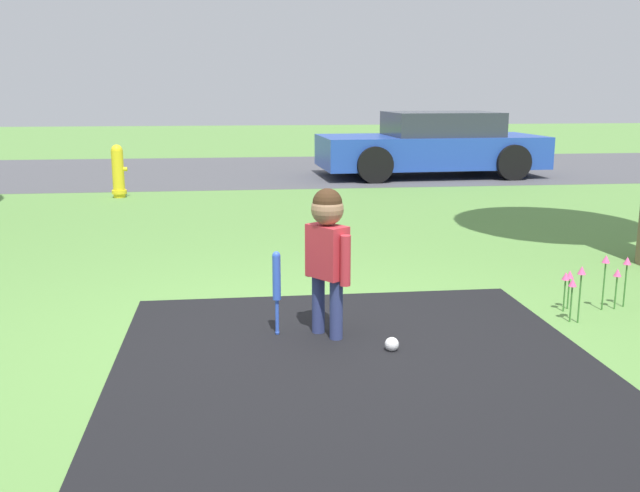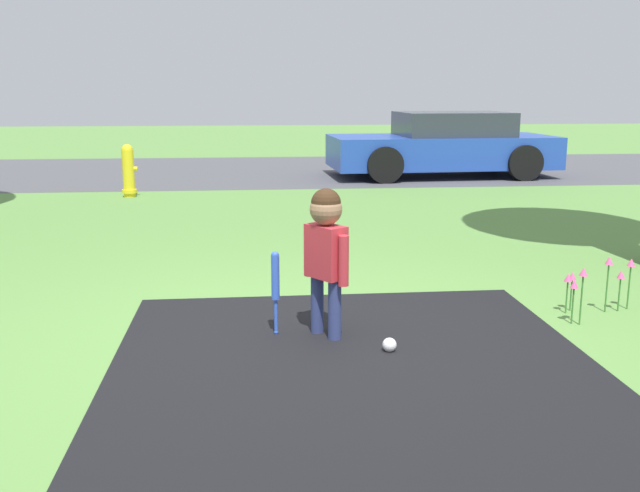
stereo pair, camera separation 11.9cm
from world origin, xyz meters
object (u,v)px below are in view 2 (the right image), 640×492
at_px(child, 326,242).
at_px(sports_ball, 389,345).
at_px(baseball_bat, 275,281).
at_px(fire_hydrant, 128,171).
at_px(parked_car, 444,145).

relative_size(child, sports_ball, 11.08).
bearing_deg(baseball_bat, child, -10.77).
bearing_deg(sports_ball, child, 137.89).
xyz_separation_m(child, sports_ball, (0.38, -0.34, -0.62)).
bearing_deg(sports_ball, baseball_bat, 150.48).
bearing_deg(fire_hydrant, sports_ball, -68.82).
height_order(baseball_bat, sports_ball, baseball_bat).
bearing_deg(parked_car, child, 67.65).
xyz_separation_m(child, baseball_bat, (-0.34, 0.06, -0.28)).
relative_size(sports_ball, parked_car, 0.02).
xyz_separation_m(sports_ball, fire_hydrant, (-2.78, 7.16, 0.36)).
xyz_separation_m(baseball_bat, parked_car, (3.63, 8.97, 0.21)).
relative_size(child, fire_hydrant, 1.24).
relative_size(child, baseball_bat, 1.73).
relative_size(child, parked_car, 0.24).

